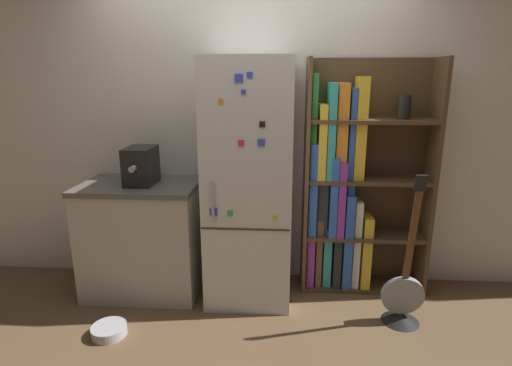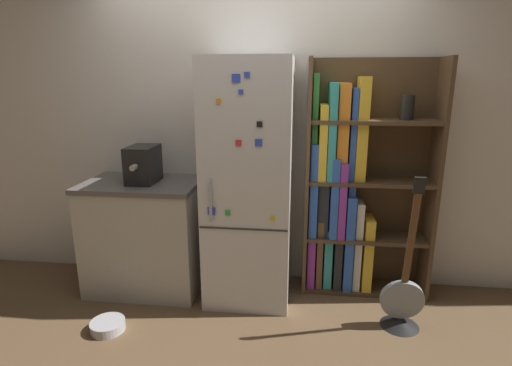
% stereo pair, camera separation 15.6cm
% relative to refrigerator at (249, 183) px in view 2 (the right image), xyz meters
% --- Properties ---
extents(ground_plane, '(16.00, 16.00, 0.00)m').
position_rel_refrigerator_xyz_m(ground_plane, '(0.00, -0.13, -0.93)').
color(ground_plane, brown).
extents(wall_back, '(8.00, 0.05, 2.60)m').
position_rel_refrigerator_xyz_m(wall_back, '(0.00, 0.34, 0.37)').
color(wall_back, silver).
rests_on(wall_back, ground_plane).
extents(refrigerator, '(0.65, 0.66, 1.87)m').
position_rel_refrigerator_xyz_m(refrigerator, '(0.00, 0.00, 0.00)').
color(refrigerator, silver).
rests_on(refrigerator, ground_plane).
extents(bookshelf, '(1.00, 0.31, 1.87)m').
position_rel_refrigerator_xyz_m(bookshelf, '(0.79, 0.19, -0.08)').
color(bookshelf, '#4C3823').
rests_on(bookshelf, ground_plane).
extents(kitchen_counter, '(0.92, 0.62, 0.92)m').
position_rel_refrigerator_xyz_m(kitchen_counter, '(-0.87, 0.01, -0.47)').
color(kitchen_counter, '#BCB7A8').
rests_on(kitchen_counter, ground_plane).
extents(espresso_machine, '(0.21, 0.36, 0.29)m').
position_rel_refrigerator_xyz_m(espresso_machine, '(-0.84, 0.00, 0.13)').
color(espresso_machine, black).
rests_on(espresso_machine, kitchen_counter).
extents(guitar, '(0.30, 0.27, 1.13)m').
position_rel_refrigerator_xyz_m(guitar, '(1.13, -0.34, -0.76)').
color(guitar, black).
rests_on(guitar, ground_plane).
extents(pet_bowl, '(0.24, 0.24, 0.07)m').
position_rel_refrigerator_xyz_m(pet_bowl, '(-0.92, -0.63, -0.90)').
color(pet_bowl, '#B7B7BC').
rests_on(pet_bowl, ground_plane).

